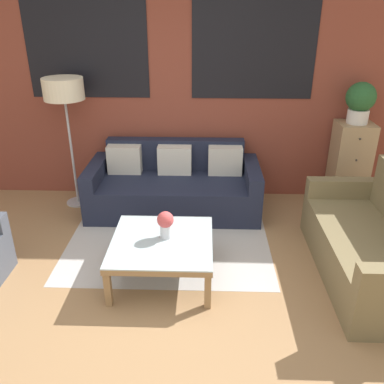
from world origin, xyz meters
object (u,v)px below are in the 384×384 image
at_px(couch_dark, 174,187).
at_px(floor_lamp, 64,94).
at_px(potted_plant, 360,101).
at_px(flower_vase, 165,223).
at_px(drawer_cabinet, 349,165).
at_px(settee_vintage, 375,246).
at_px(coffee_table, 162,246).

distance_m(couch_dark, floor_lamp, 1.62).
height_order(potted_plant, flower_vase, potted_plant).
relative_size(floor_lamp, drawer_cabinet, 1.50).
distance_m(couch_dark, potted_plant, 2.33).
height_order(settee_vintage, coffee_table, settee_vintage).
relative_size(drawer_cabinet, potted_plant, 2.20).
height_order(floor_lamp, drawer_cabinet, floor_lamp).
bearing_deg(coffee_table, drawer_cabinet, 36.77).
relative_size(floor_lamp, potted_plant, 3.30).
bearing_deg(drawer_cabinet, settee_vintage, -97.82).
height_order(settee_vintage, floor_lamp, floor_lamp).
height_order(settee_vintage, drawer_cabinet, drawer_cabinet).
relative_size(couch_dark, settee_vintage, 1.17).
bearing_deg(potted_plant, drawer_cabinet, -90.00).
relative_size(couch_dark, coffee_table, 2.23).
bearing_deg(drawer_cabinet, coffee_table, -143.23).
xyz_separation_m(coffee_table, drawer_cabinet, (2.11, 1.57, 0.18)).
bearing_deg(potted_plant, settee_vintage, -97.82).
height_order(couch_dark, potted_plant, potted_plant).
relative_size(settee_vintage, drawer_cabinet, 1.66).
bearing_deg(flower_vase, potted_plant, 36.30).
height_order(coffee_table, flower_vase, flower_vase).
height_order(drawer_cabinet, flower_vase, drawer_cabinet).
relative_size(couch_dark, potted_plant, 4.28).
height_order(couch_dark, drawer_cabinet, drawer_cabinet).
relative_size(coffee_table, floor_lamp, 0.58).
xyz_separation_m(coffee_table, floor_lamp, (-1.21, 1.46, 1.03)).
bearing_deg(coffee_table, settee_vintage, 2.27).
bearing_deg(coffee_table, potted_plant, 36.77).
relative_size(couch_dark, drawer_cabinet, 1.94).
bearing_deg(flower_vase, floor_lamp, 131.32).
bearing_deg(flower_vase, settee_vintage, 0.78).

